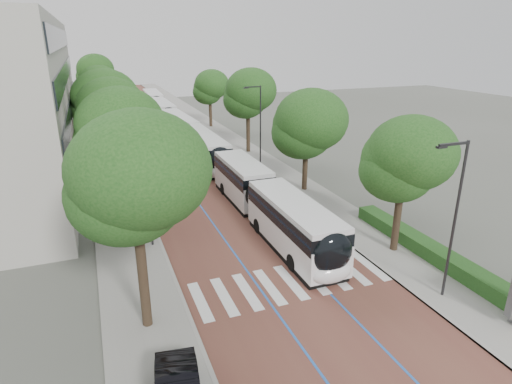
{
  "coord_description": "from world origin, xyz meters",
  "views": [
    {
      "loc": [
        -8.78,
        -16.98,
        12.4
      ],
      "look_at": [
        1.24,
        8.86,
        2.4
      ],
      "focal_mm": 30.0,
      "sensor_mm": 36.0,
      "label": 1
    }
  ],
  "objects": [
    {
      "name": "trees_left",
      "position": [
        -7.5,
        25.19,
        6.76
      ],
      "size": [
        6.46,
        60.63,
        9.64
      ],
      "color": "black",
      "rests_on": "ground"
    },
    {
      "name": "sidewalk_right",
      "position": [
        7.5,
        40.0,
        0.06
      ],
      "size": [
        4.0,
        140.0,
        0.12
      ],
      "primitive_type": "cube",
      "color": "gray",
      "rests_on": "ground"
    },
    {
      "name": "hedge",
      "position": [
        9.1,
        0.0,
        0.52
      ],
      "size": [
        1.2,
        14.0,
        0.8
      ],
      "primitive_type": "cube",
      "color": "#1D4317",
      "rests_on": "sidewalk_right"
    },
    {
      "name": "bus_queued_1",
      "position": [
        1.6,
        36.82,
        1.62
      ],
      "size": [
        3.02,
        12.49,
        3.2
      ],
      "rotation": [
        0.0,
        0.0,
        0.04
      ],
      "color": "silver",
      "rests_on": "ground"
    },
    {
      "name": "kerb_right",
      "position": [
        5.6,
        40.0,
        0.06
      ],
      "size": [
        0.2,
        140.0,
        0.14
      ],
      "primitive_type": "cube",
      "color": "gray",
      "rests_on": "ground"
    },
    {
      "name": "kerb_left",
      "position": [
        -5.6,
        40.0,
        0.06
      ],
      "size": [
        0.2,
        140.0,
        0.14
      ],
      "primitive_type": "cube",
      "color": "gray",
      "rests_on": "ground"
    },
    {
      "name": "bus_queued_0",
      "position": [
        1.71,
        24.73,
        1.62
      ],
      "size": [
        2.64,
        12.42,
        3.2
      ],
      "rotation": [
        0.0,
        0.0,
        0.01
      ],
      "color": "silver",
      "rests_on": "ground"
    },
    {
      "name": "bus_queued_3",
      "position": [
        2.31,
        63.34,
        1.62
      ],
      "size": [
        2.97,
        12.48,
        3.2
      ],
      "rotation": [
        0.0,
        0.0,
        -0.04
      ],
      "color": "silver",
      "rests_on": "ground"
    },
    {
      "name": "streetlight_far",
      "position": [
        6.62,
        22.0,
        4.82
      ],
      "size": [
        1.82,
        0.2,
        8.0
      ],
      "color": "#28282B",
      "rests_on": "sidewalk_right"
    },
    {
      "name": "streetlight_near",
      "position": [
        6.62,
        -3.0,
        4.82
      ],
      "size": [
        1.82,
        0.2,
        8.0
      ],
      "color": "#28282B",
      "rests_on": "sidewalk_right"
    },
    {
      "name": "road",
      "position": [
        0.0,
        40.0,
        0.01
      ],
      "size": [
        11.0,
        140.0,
        0.02
      ],
      "primitive_type": "cube",
      "color": "brown",
      "rests_on": "ground"
    },
    {
      "name": "bus_queued_2",
      "position": [
        1.69,
        49.95,
        1.62
      ],
      "size": [
        2.6,
        12.41,
        3.2
      ],
      "rotation": [
        0.0,
        0.0,
        0.0
      ],
      "color": "silver",
      "rests_on": "ground"
    },
    {
      "name": "ground",
      "position": [
        0.0,
        0.0,
        0.0
      ],
      "size": [
        160.0,
        160.0,
        0.0
      ],
      "primitive_type": "plane",
      "color": "#51544C",
      "rests_on": "ground"
    },
    {
      "name": "lane_line_right",
      "position": [
        1.6,
        40.0,
        0.02
      ],
      "size": [
        0.12,
        126.0,
        0.01
      ],
      "primitive_type": "cube",
      "color": "#235AB0",
      "rests_on": "road"
    },
    {
      "name": "zebra_crossing",
      "position": [
        0.2,
        1.0,
        0.03
      ],
      "size": [
        10.55,
        3.6,
        0.01
      ],
      "color": "silver",
      "rests_on": "ground"
    },
    {
      "name": "trees_right",
      "position": [
        7.7,
        21.04,
        5.79
      ],
      "size": [
        6.04,
        47.03,
        8.85
      ],
      "color": "black",
      "rests_on": "ground"
    },
    {
      "name": "lamp_post_left",
      "position": [
        -6.1,
        8.0,
        4.12
      ],
      "size": [
        0.14,
        0.14,
        8.0
      ],
      "primitive_type": "cylinder",
      "color": "#28282B",
      "rests_on": "sidewalk_left"
    },
    {
      "name": "sidewalk_left",
      "position": [
        -7.5,
        40.0,
        0.06
      ],
      "size": [
        4.0,
        140.0,
        0.12
      ],
      "primitive_type": "cube",
      "color": "gray",
      "rests_on": "ground"
    },
    {
      "name": "lane_line_left",
      "position": [
        -1.6,
        40.0,
        0.02
      ],
      "size": [
        0.12,
        126.0,
        0.01
      ],
      "primitive_type": "cube",
      "color": "#235AB0",
      "rests_on": "road"
    },
    {
      "name": "lead_bus",
      "position": [
        1.99,
        8.22,
        1.63
      ],
      "size": [
        2.63,
        18.41,
        3.2
      ],
      "rotation": [
        0.0,
        0.0,
        -0.0
      ],
      "color": "black",
      "rests_on": "ground"
    }
  ]
}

